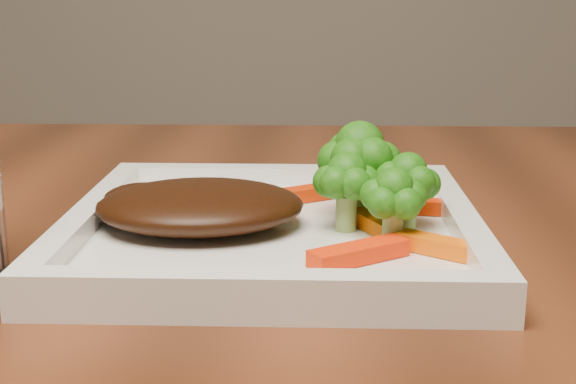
{
  "coord_description": "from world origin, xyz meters",
  "views": [
    {
      "loc": [
        0.24,
        -0.46,
        0.92
      ],
      "look_at": [
        0.23,
        0.06,
        0.79
      ],
      "focal_mm": 50.0,
      "sensor_mm": 36.0,
      "label": 1
    }
  ],
  "objects": [
    {
      "name": "plate",
      "position": [
        0.22,
        0.06,
        0.76
      ],
      "size": [
        0.27,
        0.27,
        0.01
      ],
      "primitive_type": "cube",
      "color": "white",
      "rests_on": "dining_table"
    },
    {
      "name": "steak",
      "position": [
        0.17,
        0.05,
        0.78
      ],
      "size": [
        0.15,
        0.12,
        0.03
      ],
      "primitive_type": "ellipsoid",
      "rotation": [
        0.0,
        0.0,
        0.08
      ],
      "color": "black",
      "rests_on": "plate"
    },
    {
      "name": "broccoli_0",
      "position": [
        0.27,
        0.08,
        0.8
      ],
      "size": [
        0.08,
        0.08,
        0.07
      ],
      "primitive_type": null,
      "rotation": [
        0.0,
        0.0,
        -0.24
      ],
      "color": "#367814",
      "rests_on": "plate"
    },
    {
      "name": "broccoli_1",
      "position": [
        0.31,
        0.06,
        0.79
      ],
      "size": [
        0.06,
        0.06,
        0.06
      ],
      "primitive_type": null,
      "rotation": [
        0.0,
        0.0,
        0.29
      ],
      "color": "#207713",
      "rests_on": "plate"
    },
    {
      "name": "broccoli_2",
      "position": [
        0.29,
        0.02,
        0.79
      ],
      "size": [
        0.06,
        0.06,
        0.06
      ],
      "primitive_type": null,
      "rotation": [
        0.0,
        0.0,
        0.21
      ],
      "color": "#175E0F",
      "rests_on": "plate"
    },
    {
      "name": "broccoli_3",
      "position": [
        0.27,
        0.05,
        0.79
      ],
      "size": [
        0.05,
        0.05,
        0.06
      ],
      "primitive_type": null,
      "rotation": [
        0.0,
        0.0,
        -0.04
      ],
      "color": "#387513",
      "rests_on": "plate"
    },
    {
      "name": "carrot_0",
      "position": [
        0.27,
        -0.01,
        0.77
      ],
      "size": [
        0.06,
        0.05,
        0.01
      ],
      "primitive_type": "cube",
      "rotation": [
        0.0,
        0.0,
        0.59
      ],
      "color": "#FF2C04",
      "rests_on": "plate"
    },
    {
      "name": "carrot_1",
      "position": [
        0.32,
        0.0,
        0.77
      ],
      "size": [
        0.05,
        0.04,
        0.01
      ],
      "primitive_type": "cube",
      "rotation": [
        0.0,
        0.0,
        -0.61
      ],
      "color": "#FF6304",
      "rests_on": "plate"
    },
    {
      "name": "carrot_3",
      "position": [
        0.32,
        0.09,
        0.77
      ],
      "size": [
        0.05,
        0.02,
        0.01
      ],
      "primitive_type": "cube",
      "rotation": [
        0.0,
        0.0,
        -0.16
      ],
      "color": "red",
      "rests_on": "plate"
    },
    {
      "name": "carrot_4",
      "position": [
        0.23,
        0.12,
        0.77
      ],
      "size": [
        0.06,
        0.04,
        0.01
      ],
      "primitive_type": "cube",
      "rotation": [
        0.0,
        0.0,
        0.55
      ],
      "color": "red",
      "rests_on": "plate"
    },
    {
      "name": "carrot_5",
      "position": [
        0.28,
        0.05,
        0.77
      ],
      "size": [
        0.03,
        0.05,
        0.01
      ],
      "primitive_type": "cube",
      "rotation": [
        0.0,
        0.0,
        -1.12
      ],
      "color": "#E55D03",
      "rests_on": "plate"
    }
  ]
}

